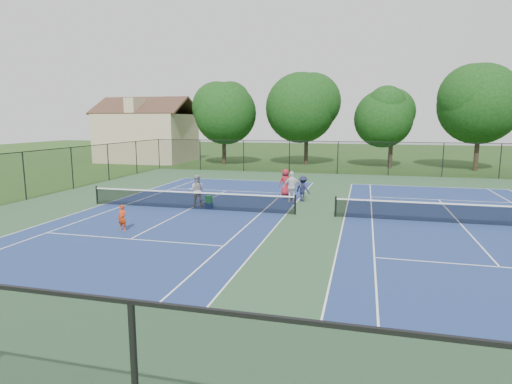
% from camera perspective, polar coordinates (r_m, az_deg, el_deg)
% --- Properties ---
extents(ground, '(140.00, 140.00, 0.00)m').
position_cam_1_polar(ground, '(22.57, 7.86, -3.15)').
color(ground, '#234716').
rests_on(ground, ground).
extents(court_pad, '(36.00, 36.00, 0.01)m').
position_cam_1_polar(court_pad, '(22.57, 7.86, -3.14)').
color(court_pad, '#294A31').
rests_on(court_pad, ground).
extents(tennis_court_left, '(12.00, 23.83, 1.07)m').
position_cam_1_polar(tennis_court_left, '(24.31, -8.76, -2.02)').
color(tennis_court_left, navy).
rests_on(tennis_court_left, ground).
extents(tennis_court_right, '(12.00, 23.83, 1.07)m').
position_cam_1_polar(tennis_court_right, '(22.89, 25.59, -3.59)').
color(tennis_court_right, navy).
rests_on(tennis_court_right, ground).
extents(perimeter_fence, '(36.08, 36.08, 3.02)m').
position_cam_1_polar(perimeter_fence, '(22.27, 7.96, 0.87)').
color(perimeter_fence, black).
rests_on(perimeter_fence, ground).
extents(tree_back_a, '(6.80, 6.80, 9.15)m').
position_cam_1_polar(tree_back_a, '(48.42, -4.34, 10.86)').
color(tree_back_a, '#2D2116').
rests_on(tree_back_a, ground).
extents(tree_back_b, '(7.60, 7.60, 10.03)m').
position_cam_1_polar(tree_back_b, '(48.34, 6.81, 11.48)').
color(tree_back_b, '#2D2116').
rests_on(tree_back_b, ground).
extents(tree_back_c, '(6.00, 6.00, 8.40)m').
position_cam_1_polar(tree_back_c, '(46.97, 17.73, 9.80)').
color(tree_back_c, '#2D2116').
rests_on(tree_back_c, ground).
extents(tree_back_d, '(7.80, 7.80, 10.37)m').
position_cam_1_polar(tree_back_d, '(47.14, 27.81, 10.80)').
color(tree_back_d, '#2D2116').
rests_on(tree_back_d, ground).
extents(clapboard_house, '(10.80, 8.10, 7.65)m').
position_cam_1_polar(clapboard_house, '(53.36, -14.27, 7.31)').
color(clapboard_house, tan).
rests_on(clapboard_house, ground).
extents(child_player, '(0.45, 0.32, 1.19)m').
position_cam_1_polar(child_player, '(20.18, -17.39, -3.30)').
color(child_player, red).
rests_on(child_player, ground).
extents(instructor, '(1.03, 0.87, 1.86)m').
position_cam_1_polar(instructor, '(24.85, -7.91, 0.20)').
color(instructor, '#9B9B9E').
rests_on(instructor, ground).
extents(bystander_a, '(1.20, 0.78, 1.89)m').
position_cam_1_polar(bystander_a, '(25.97, 4.82, 0.70)').
color(bystander_a, silver).
rests_on(bystander_a, ground).
extents(bystander_b, '(1.16, 1.03, 1.56)m').
position_cam_1_polar(bystander_b, '(26.33, 6.28, 0.43)').
color(bystander_b, '#191C38').
rests_on(bystander_b, ground).
extents(bystander_c, '(1.03, 0.95, 1.76)m').
position_cam_1_polar(bystander_c, '(28.26, 3.95, 1.31)').
color(bystander_c, maroon).
rests_on(bystander_c, ground).
extents(ball_crate, '(0.45, 0.42, 0.33)m').
position_cam_1_polar(ball_crate, '(24.30, -6.30, -1.81)').
color(ball_crate, navy).
rests_on(ball_crate, ground).
extents(ball_hopper, '(0.38, 0.34, 0.40)m').
position_cam_1_polar(ball_hopper, '(24.23, -6.32, -0.96)').
color(ball_hopper, green).
rests_on(ball_hopper, ball_crate).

